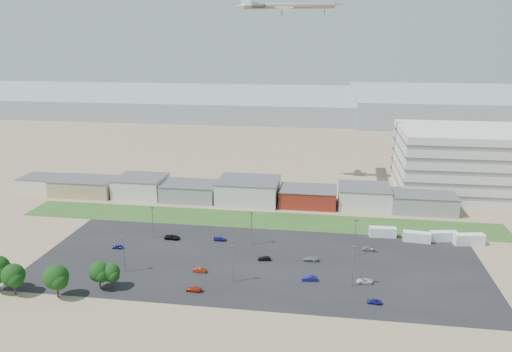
% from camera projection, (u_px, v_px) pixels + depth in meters
% --- Properties ---
extents(ground, '(700.00, 700.00, 0.00)m').
position_uv_depth(ground, '(224.00, 297.00, 116.79)').
color(ground, '#846F54').
rests_on(ground, ground).
extents(parking_lot, '(120.00, 50.00, 0.01)m').
position_uv_depth(parking_lot, '(258.00, 262.00, 135.12)').
color(parking_lot, black).
rests_on(parking_lot, ground).
extents(grass_strip, '(160.00, 16.00, 0.02)m').
position_uv_depth(grass_strip, '(257.00, 220.00, 166.32)').
color(grass_strip, '#244D1D').
rests_on(grass_strip, ground).
extents(hills_backdrop, '(700.00, 200.00, 9.00)m').
position_uv_depth(hills_backdrop, '(352.00, 106.00, 409.85)').
color(hills_backdrop, gray).
rests_on(hills_backdrop, ground).
extents(building_row, '(170.00, 20.00, 8.00)m').
position_uv_depth(building_row, '(219.00, 189.00, 185.79)').
color(building_row, silver).
rests_on(building_row, ground).
extents(parking_garage, '(80.00, 40.00, 25.00)m').
position_uv_depth(parking_garage, '(506.00, 162.00, 190.95)').
color(parking_garage, silver).
rests_on(parking_garage, ground).
extents(box_trailer_a, '(8.11, 2.86, 3.00)m').
position_uv_depth(box_trailer_a, '(382.00, 232.00, 151.76)').
color(box_trailer_a, silver).
rests_on(box_trailer_a, ground).
extents(box_trailer_b, '(8.15, 3.19, 2.99)m').
position_uv_depth(box_trailer_b, '(417.00, 237.00, 148.09)').
color(box_trailer_b, silver).
rests_on(box_trailer_b, ground).
extents(box_trailer_c, '(8.06, 3.81, 2.91)m').
position_uv_depth(box_trailer_c, '(444.00, 236.00, 148.71)').
color(box_trailer_c, silver).
rests_on(box_trailer_c, ground).
extents(box_trailer_d, '(8.97, 4.11, 3.24)m').
position_uv_depth(box_trailer_d, '(469.00, 239.00, 145.90)').
color(box_trailer_d, silver).
rests_on(box_trailer_d, ground).
extents(tree_left, '(5.83, 5.83, 8.74)m').
position_uv_depth(tree_left, '(13.00, 278.00, 116.79)').
color(tree_left, black).
rests_on(tree_left, ground).
extents(tree_mid, '(6.18, 6.18, 9.27)m').
position_uv_depth(tree_mid, '(56.00, 280.00, 115.29)').
color(tree_mid, black).
rests_on(tree_mid, ground).
extents(tree_right, '(5.29, 5.29, 7.93)m').
position_uv_depth(tree_right, '(99.00, 274.00, 119.60)').
color(tree_right, black).
rests_on(tree_right, ground).
extents(tree_near, '(4.77, 4.77, 7.16)m').
position_uv_depth(tree_near, '(111.00, 274.00, 120.05)').
color(tree_near, black).
rests_on(tree_near, ground).
extents(lightpole_front_l, '(1.14, 0.47, 9.67)m').
position_uv_depth(lightpole_front_l, '(124.00, 255.00, 128.04)').
color(lightpole_front_l, slate).
rests_on(lightpole_front_l, ground).
extents(lightpole_front_m, '(1.14, 0.47, 9.65)m').
position_uv_depth(lightpole_front_m, '(233.00, 264.00, 122.68)').
color(lightpole_front_m, slate).
rests_on(lightpole_front_m, ground).
extents(lightpole_front_r, '(1.24, 0.51, 10.50)m').
position_uv_depth(lightpole_front_r, '(353.00, 267.00, 120.43)').
color(lightpole_front_r, slate).
rests_on(lightpole_front_r, ground).
extents(lightpole_back_l, '(1.15, 0.48, 9.75)m').
position_uv_depth(lightpole_back_l, '(153.00, 223.00, 150.03)').
color(lightpole_back_l, slate).
rests_on(lightpole_back_l, ground).
extents(lightpole_back_m, '(1.18, 0.49, 10.02)m').
position_uv_depth(lightpole_back_m, '(252.00, 229.00, 144.85)').
color(lightpole_back_m, slate).
rests_on(lightpole_back_m, ground).
extents(lightpole_back_r, '(1.24, 0.52, 10.53)m').
position_uv_depth(lightpole_back_r, '(355.00, 238.00, 137.69)').
color(lightpole_back_r, slate).
rests_on(lightpole_back_r, ground).
extents(airliner, '(42.58, 29.99, 12.23)m').
position_uv_depth(airliner, '(289.00, 6.00, 185.87)').
color(airliner, silver).
extents(parked_car_0, '(4.10, 2.20, 1.09)m').
position_uv_depth(parked_car_0, '(364.00, 281.00, 123.25)').
color(parked_car_0, silver).
rests_on(parked_car_0, ground).
extents(parked_car_1, '(4.03, 1.72, 1.29)m').
position_uv_depth(parked_car_1, '(310.00, 278.00, 124.45)').
color(parked_car_1, navy).
rests_on(parked_car_1, ground).
extents(parked_car_2, '(3.44, 1.66, 1.13)m').
position_uv_depth(parked_car_2, '(374.00, 301.00, 113.71)').
color(parked_car_2, navy).
rests_on(parked_car_2, ground).
extents(parked_car_3, '(3.98, 1.82, 1.13)m').
position_uv_depth(parked_car_3, '(194.00, 289.00, 119.27)').
color(parked_car_3, '#97240D').
rests_on(parked_car_3, ground).
extents(parked_car_4, '(3.68, 1.53, 1.18)m').
position_uv_depth(parked_car_4, '(200.00, 270.00, 129.00)').
color(parked_car_4, '#97240D').
rests_on(parked_car_4, ground).
extents(parked_car_5, '(3.37, 1.41, 1.14)m').
position_uv_depth(parked_car_5, '(118.00, 247.00, 143.49)').
color(parked_car_5, navy).
rests_on(parked_car_5, ground).
extents(parked_car_6, '(3.88, 1.59, 1.13)m').
position_uv_depth(parked_car_6, '(220.00, 239.00, 148.94)').
color(parked_car_6, navy).
rests_on(parked_car_6, ground).
extents(parked_car_7, '(3.59, 1.65, 1.14)m').
position_uv_depth(parked_car_7, '(264.00, 258.00, 135.75)').
color(parked_car_7, black).
rests_on(parked_car_7, ground).
extents(parked_car_8, '(3.44, 1.38, 1.17)m').
position_uv_depth(parked_car_8, '(368.00, 249.00, 142.03)').
color(parked_car_8, '#A5A5AA').
rests_on(parked_car_8, ground).
extents(parked_car_9, '(4.73, 2.32, 1.29)m').
position_uv_depth(parked_car_9, '(172.00, 237.00, 149.99)').
color(parked_car_9, black).
rests_on(parked_car_9, ground).
extents(parked_car_12, '(4.21, 1.74, 1.22)m').
position_uv_depth(parked_car_12, '(310.00, 259.00, 135.47)').
color(parked_car_12, '#A5A5AA').
rests_on(parked_car_12, ground).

